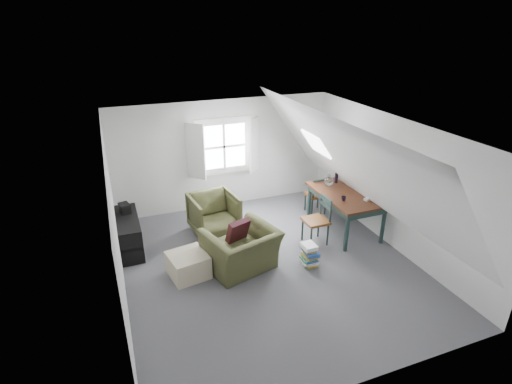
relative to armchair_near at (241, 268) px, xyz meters
name	(u,v)px	position (x,y,z in m)	size (l,w,h in m)	color
floor	(269,265)	(0.51, -0.10, 0.00)	(5.50, 5.50, 0.00)	#4F4F54
ceiling	(272,131)	(0.51, -0.10, 2.50)	(5.50, 5.50, 0.00)	white
wall_back	(224,154)	(0.51, 2.65, 1.25)	(5.00, 5.00, 0.00)	silver
wall_front	(367,303)	(0.51, -2.85, 1.25)	(5.00, 5.00, 0.00)	silver
wall_left	(115,229)	(-1.99, -0.10, 1.25)	(5.50, 5.50, 0.00)	silver
wall_right	(392,183)	(3.01, -0.10, 1.25)	(5.50, 5.50, 0.00)	silver
slope_left	(176,187)	(-1.04, -0.10, 1.78)	(5.50, 5.50, 0.00)	white
slope_right	(352,163)	(2.06, -0.10, 1.78)	(5.50, 5.50, 0.00)	white
dormer_window	(224,147)	(0.51, 2.57, 1.45)	(1.71, 0.35, 1.30)	white
skylight	(316,144)	(2.06, 1.20, 1.75)	(0.55, 0.75, 0.04)	white
armchair_near	(241,268)	(0.00, 0.00, 0.00)	(1.17, 1.02, 0.76)	#3E4124
armchair_far	(215,232)	(-0.09, 1.43, 0.00)	(0.89, 0.92, 0.84)	#3E4124
throw_pillow	(238,231)	(0.00, 0.15, 0.68)	(0.41, 0.12, 0.41)	#370F17
ottoman	(188,265)	(-0.93, 0.11, 0.21)	(0.62, 0.62, 0.42)	#BCAF8F
dining_table	(345,198)	(2.47, 0.58, 0.73)	(1.01, 1.68, 0.84)	#371A0E
demijohn	(329,181)	(2.32, 1.03, 0.95)	(0.20, 0.20, 0.28)	silver
vase_twigs	(336,177)	(2.57, 1.13, 0.96)	(0.07, 0.08, 0.56)	black
cup	(343,201)	(2.22, 0.28, 0.84)	(0.10, 0.10, 0.09)	black
paper_box	(367,199)	(2.67, 0.13, 0.86)	(0.13, 0.09, 0.04)	white
dining_chair_far	(316,194)	(2.30, 1.47, 0.46)	(0.41, 0.41, 0.88)	brown
dining_chair_near	(317,220)	(1.69, 0.31, 0.50)	(0.45, 0.45, 0.96)	brown
media_shelf	(129,236)	(-1.80, 1.36, 0.30)	(0.43, 1.29, 0.66)	black
electronics_box	(125,208)	(-1.80, 1.65, 0.74)	(0.18, 0.25, 0.20)	black
magazine_stack	(310,255)	(1.19, -0.33, 0.20)	(0.30, 0.36, 0.41)	#B29933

